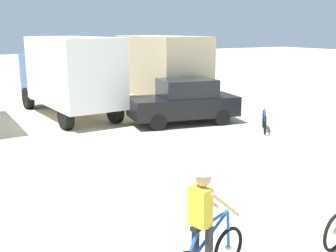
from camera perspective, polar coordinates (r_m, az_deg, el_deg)
name	(u,v)px	position (r m, az deg, el deg)	size (l,w,h in m)	color
ground_plane	(264,226)	(8.36, 13.09, -13.18)	(120.00, 120.00, 0.00)	beige
box_truck_avon_van	(68,73)	(18.15, -13.52, 7.15)	(2.83, 6.90, 3.35)	white
box_truck_tan_camper	(156,67)	(20.06, -1.64, 8.04)	(2.43, 6.76, 3.35)	#CCB78E
sedan_parked	(184,102)	(16.36, 2.24, 3.37)	(4.45, 2.48, 1.76)	black
cyclist_orange_shirt	(204,230)	(6.17, 4.99, -14.05)	(1.69, 0.61, 1.82)	black
bicycle_spare	(264,120)	(15.67, 13.07, 0.79)	(1.14, 1.38, 0.97)	black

